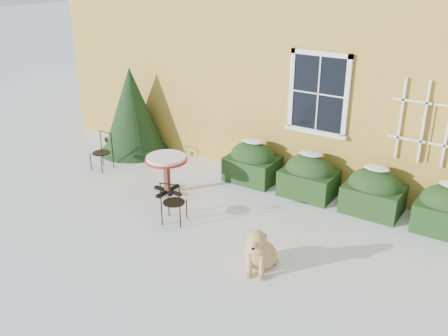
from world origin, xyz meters
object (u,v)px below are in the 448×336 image
Objects in this scene: patio_chair_far at (102,151)px; dog at (259,252)px; bistro_table at (166,162)px; patio_chair_near at (173,202)px; evergreen_shrub at (133,118)px.

patio_chair_far reaches higher than dog.
patio_chair_far is 0.93× the size of dog.
patio_chair_near reaches higher than bistro_table.
dog is (2.89, -1.35, -0.33)m from bistro_table.
bistro_table is at bearing -32.60° from evergreen_shrub.
bistro_table is 3.21m from dog.
evergreen_shrub is 3.85m from patio_chair_near.
bistro_table is at bearing 139.13° from dog.
evergreen_shrub is 1.30m from patio_chair_far.
evergreen_shrub is 2.30× the size of dog.
evergreen_shrub is at bearing 135.77° from dog.
patio_chair_far is (-2.87, 1.08, 0.00)m from patio_chair_near.
evergreen_shrub is 5.78m from dog.
dog is (5.06, -2.74, -0.51)m from evergreen_shrub.
patio_chair_far is (-1.98, 0.17, -0.24)m from bistro_table.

